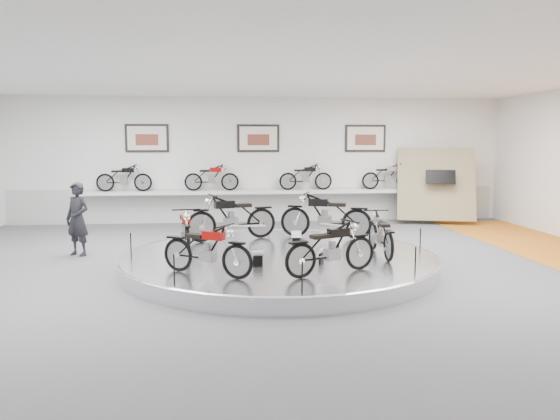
{
  "coord_description": "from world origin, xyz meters",
  "views": [
    {
      "loc": [
        -1.09,
        -10.61,
        2.57
      ],
      "look_at": [
        0.05,
        0.6,
        1.17
      ],
      "focal_mm": 35.0,
      "sensor_mm": 36.0,
      "label": 1
    }
  ],
  "objects": [
    {
      "name": "bike_e",
      "position": [
        0.73,
        -1.49,
        0.76
      ],
      "size": [
        1.66,
        1.14,
        0.92
      ],
      "primitive_type": null,
      "rotation": [
        0.0,
        0.0,
        6.7
      ],
      "color": "black",
      "rests_on": "display_platform"
    },
    {
      "name": "bike_d",
      "position": [
        -1.41,
        -1.36,
        0.75
      ],
      "size": [
        1.59,
        1.3,
        0.91
      ],
      "primitive_type": null,
      "rotation": [
        0.0,
        0.0,
        5.7
      ],
      "color": "#870806",
      "rests_on": "display_platform"
    },
    {
      "name": "wall_front",
      "position": [
        0.0,
        -7.0,
        2.0
      ],
      "size": [
        16.0,
        0.0,
        16.0
      ],
      "primitive_type": "plane",
      "rotation": [
        -1.57,
        0.0,
        0.0
      ],
      "color": "white",
      "rests_on": "floor"
    },
    {
      "name": "display_panel",
      "position": [
        5.6,
        6.1,
        1.25
      ],
      "size": [
        2.56,
        1.52,
        2.3
      ],
      "primitive_type": "cube",
      "rotation": [
        -0.35,
        0.0,
        -0.26
      ],
      "color": "#917E5B",
      "rests_on": "floor"
    },
    {
      "name": "shelf_bike_d",
      "position": [
        4.2,
        6.7,
        1.42
      ],
      "size": [
        1.22,
        0.43,
        0.73
      ],
      "primitive_type": null,
      "color": "#B9B9BD",
      "rests_on": "shelf"
    },
    {
      "name": "platform_rim",
      "position": [
        0.0,
        0.3,
        0.27
      ],
      "size": [
        6.4,
        6.4,
        0.1
      ],
      "primitive_type": "torus",
      "color": "#B2B2BA",
      "rests_on": "display_platform"
    },
    {
      "name": "bike_f",
      "position": [
        2.03,
        -0.03,
        0.74
      ],
      "size": [
        0.56,
        1.52,
        0.89
      ],
      "primitive_type": null,
      "rotation": [
        0.0,
        0.0,
        7.83
      ],
      "color": "#B9B9BD",
      "rests_on": "display_platform"
    },
    {
      "name": "poster_center",
      "position": [
        0.0,
        6.96,
        2.7
      ],
      "size": [
        1.35,
        0.06,
        0.88
      ],
      "primitive_type": "cube",
      "color": "silver",
      "rests_on": "wall_back"
    },
    {
      "name": "dado_band",
      "position": [
        0.0,
        6.98,
        0.55
      ],
      "size": [
        15.68,
        0.04,
        1.1
      ],
      "primitive_type": "cube",
      "color": "#BCBCBA",
      "rests_on": "floor"
    },
    {
      "name": "wall_back",
      "position": [
        0.0,
        7.0,
        2.0
      ],
      "size": [
        16.0,
        0.0,
        16.0
      ],
      "primitive_type": "plane",
      "rotation": [
        1.57,
        0.0,
        0.0
      ],
      "color": "white",
      "rests_on": "floor"
    },
    {
      "name": "poster_right",
      "position": [
        3.5,
        6.96,
        2.7
      ],
      "size": [
        1.35,
        0.06,
        0.88
      ],
      "primitive_type": "cube",
      "color": "silver",
      "rests_on": "wall_back"
    },
    {
      "name": "visitor",
      "position": [
        -4.43,
        2.06,
        0.84
      ],
      "size": [
        0.73,
        0.65,
        1.68
      ],
      "primitive_type": "imported",
      "rotation": [
        0.0,
        0.0,
        -0.52
      ],
      "color": "black",
      "rests_on": "floor"
    },
    {
      "name": "bike_a",
      "position": [
        1.29,
        2.06,
        0.85
      ],
      "size": [
        1.97,
        1.24,
        1.09
      ],
      "primitive_type": null,
      "rotation": [
        0.0,
        0.0,
        2.8
      ],
      "color": "black",
      "rests_on": "display_platform"
    },
    {
      "name": "ceiling",
      "position": [
        0.0,
        0.0,
        4.0
      ],
      "size": [
        16.0,
        16.0,
        0.0
      ],
      "primitive_type": "plane",
      "rotation": [
        3.14,
        0.0,
        0.0
      ],
      "color": "white",
      "rests_on": "wall_back"
    },
    {
      "name": "shelf_bike_a",
      "position": [
        -4.2,
        6.7,
        1.42
      ],
      "size": [
        1.22,
        0.43,
        0.73
      ],
      "primitive_type": null,
      "color": "black",
      "rests_on": "shelf"
    },
    {
      "name": "bike_c",
      "position": [
        -1.9,
        0.62,
        0.78
      ],
      "size": [
        0.78,
        1.7,
        0.97
      ],
      "primitive_type": null,
      "rotation": [
        0.0,
        0.0,
        4.83
      ],
      "color": "#A91309",
      "rests_on": "display_platform"
    },
    {
      "name": "shelf_bike_b",
      "position": [
        -1.5,
        6.7,
        1.42
      ],
      "size": [
        1.22,
        0.43,
        0.73
      ],
      "primitive_type": null,
      "color": "#870806",
      "rests_on": "shelf"
    },
    {
      "name": "display_platform",
      "position": [
        0.0,
        0.3,
        0.15
      ],
      "size": [
        6.4,
        6.4,
        0.3
      ],
      "primitive_type": "cylinder",
      "color": "silver",
      "rests_on": "floor"
    },
    {
      "name": "bike_b",
      "position": [
        -0.94,
        2.01,
        0.84
      ],
      "size": [
        1.96,
        1.17,
        1.09
      ],
      "primitive_type": null,
      "rotation": [
        0.0,
        0.0,
        3.44
      ],
      "color": "black",
      "rests_on": "display_platform"
    },
    {
      "name": "poster_left",
      "position": [
        -3.5,
        6.96,
        2.7
      ],
      "size": [
        1.35,
        0.06,
        0.88
      ],
      "primitive_type": "cube",
      "color": "silver",
      "rests_on": "wall_back"
    },
    {
      "name": "shelf",
      "position": [
        0.0,
        6.7,
        1.0
      ],
      "size": [
        11.0,
        0.55,
        0.1
      ],
      "primitive_type": "cube",
      "color": "silver",
      "rests_on": "wall_back"
    },
    {
      "name": "shelf_bike_c",
      "position": [
        1.5,
        6.7,
        1.42
      ],
      "size": [
        1.22,
        0.43,
        0.73
      ],
      "primitive_type": null,
      "color": "black",
      "rests_on": "shelf"
    },
    {
      "name": "floor",
      "position": [
        0.0,
        0.0,
        0.0
      ],
      "size": [
        16.0,
        16.0,
        0.0
      ],
      "primitive_type": "plane",
      "color": "#555558",
      "rests_on": "ground"
    }
  ]
}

